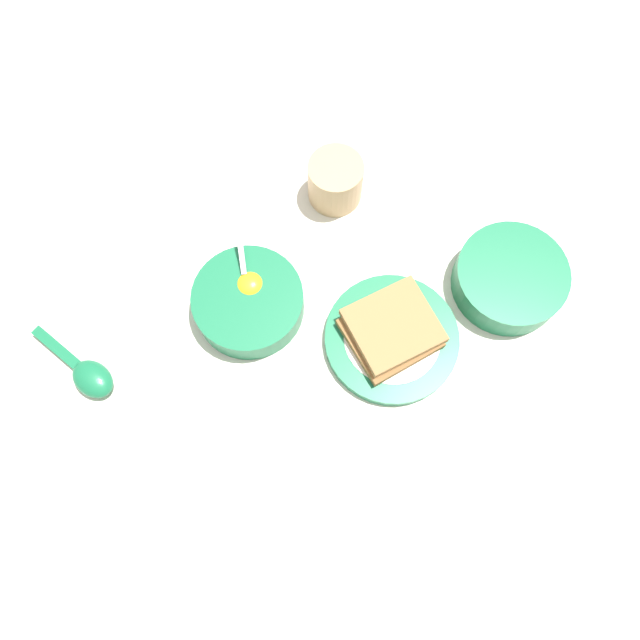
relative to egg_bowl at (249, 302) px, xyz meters
name	(u,v)px	position (x,y,z in m)	size (l,w,h in m)	color
ground_plane	(291,308)	(-0.04, -0.04, -0.02)	(3.00, 3.00, 0.00)	silver
egg_bowl	(249,302)	(0.00, 0.00, 0.00)	(0.15, 0.15, 0.07)	#196B42
toast_plate	(392,339)	(-0.17, -0.09, -0.01)	(0.18, 0.18, 0.02)	#196B42
toast_sandwich	(392,330)	(-0.17, -0.09, 0.01)	(0.13, 0.14, 0.03)	brown
soup_spoon	(87,374)	(0.09, 0.21, -0.01)	(0.14, 0.05, 0.03)	#196B42
congee_bowl	(510,278)	(-0.24, -0.25, 0.00)	(0.15, 0.15, 0.05)	#196B42
drinking_cup	(335,180)	(0.03, -0.21, 0.01)	(0.08, 0.08, 0.07)	tan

